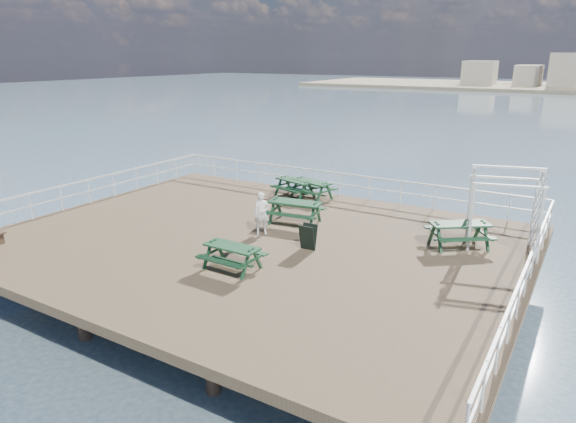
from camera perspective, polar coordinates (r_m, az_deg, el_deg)
The scene contains 10 objects.
ground at distance 18.39m, azimuth -3.70°, elevation -3.47°, with size 18.00×14.00×0.30m, color brown.
railing at distance 20.16m, azimuth 0.25°, elevation 1.47°, with size 17.77×13.76×1.10m.
picnic_table_a at distance 23.60m, azimuth 0.76°, elevation 3.04°, with size 2.18×1.93×0.90m.
picnic_table_b at distance 23.33m, azimuth 2.65°, elevation 2.89°, with size 2.21×1.95×0.92m.
picnic_table_c at distance 18.33m, azimuth 18.53°, elevation -1.90°, with size 2.51×2.43×0.95m.
picnic_table_d at distance 19.83m, azimuth 0.79°, elevation 0.46°, with size 2.21×1.88×0.97m.
picnic_table_e at distance 15.69m, azimuth -6.25°, elevation -4.50°, with size 1.78×1.44×0.85m.
trellis_arbor at distance 18.50m, azimuth 22.80°, elevation -0.10°, with size 2.51×1.78×2.82m.
sandwich_board at distance 17.18m, azimuth 2.24°, elevation -2.88°, with size 0.55×0.41×0.88m.
person at distance 18.57m, azimuth -2.94°, elevation -0.21°, with size 0.57×0.37×1.56m, color white.
Camera 1 is at (9.94, -14.07, 6.27)m, focal length 32.00 mm.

